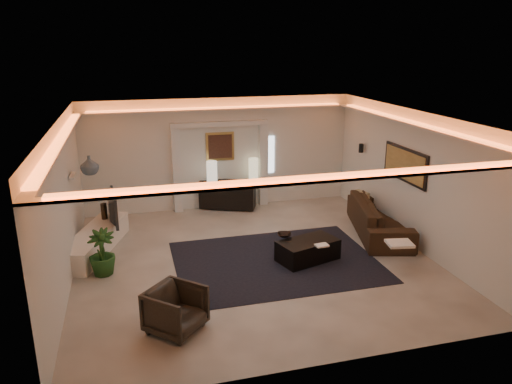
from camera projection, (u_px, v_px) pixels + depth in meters
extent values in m
plane|color=beige|center=(254.00, 260.00, 9.87)|extent=(7.00, 7.00, 0.00)
plane|color=white|center=(254.00, 117.00, 9.01)|extent=(7.00, 7.00, 0.00)
plane|color=silver|center=(220.00, 154.00, 12.67)|extent=(7.00, 0.00, 7.00)
plane|color=silver|center=(324.00, 269.00, 6.21)|extent=(7.00, 0.00, 7.00)
plane|color=silver|center=(63.00, 207.00, 8.58)|extent=(0.00, 7.00, 7.00)
plane|color=silver|center=(413.00, 179.00, 10.31)|extent=(0.00, 7.00, 7.00)
cube|color=silver|center=(254.00, 132.00, 9.10)|extent=(7.00, 7.00, 0.04)
cube|color=white|center=(270.00, 155.00, 13.02)|extent=(0.25, 0.03, 1.00)
cube|color=black|center=(276.00, 261.00, 9.78)|extent=(4.00, 3.00, 0.01)
cube|color=silver|center=(177.00, 170.00, 12.40)|extent=(0.22, 0.20, 2.20)
cube|color=silver|center=(263.00, 165.00, 12.97)|extent=(0.22, 0.20, 2.20)
cube|color=silver|center=(220.00, 124.00, 12.34)|extent=(2.52, 0.20, 0.12)
cube|color=tan|center=(220.00, 146.00, 12.58)|extent=(0.74, 0.04, 0.74)
cube|color=#4C2D1E|center=(220.00, 147.00, 12.56)|extent=(0.62, 0.02, 0.62)
cube|color=black|center=(405.00, 165.00, 10.50)|extent=(0.04, 1.64, 0.74)
cube|color=tan|center=(404.00, 165.00, 10.50)|extent=(0.02, 1.50, 0.62)
cylinder|color=black|center=(361.00, 148.00, 12.24)|extent=(0.12, 0.12, 0.22)
cube|color=silver|center=(73.00, 176.00, 9.82)|extent=(0.10, 0.55, 0.04)
cube|color=black|center=(227.00, 194.00, 12.78)|extent=(1.51, 0.99, 0.72)
cylinder|color=#F0E4C6|center=(212.00, 172.00, 12.31)|extent=(0.32, 0.32, 0.60)
cylinder|color=#FAEBB3|center=(254.00, 167.00, 12.75)|extent=(0.30, 0.30, 0.57)
cube|color=white|center=(95.00, 241.00, 10.22)|extent=(1.39, 2.52, 0.46)
imported|color=black|center=(109.00, 208.00, 10.54)|extent=(1.18, 0.26, 0.67)
cylinder|color=#332416|center=(104.00, 211.00, 10.80)|extent=(0.16, 0.16, 0.36)
imported|color=slate|center=(89.00, 165.00, 9.78)|extent=(0.45, 0.45, 0.38)
imported|color=#1F4717|center=(102.00, 253.00, 9.13)|extent=(0.57, 0.57, 0.89)
imported|color=brown|center=(379.00, 218.00, 11.13)|extent=(2.78, 1.67, 0.76)
cube|color=white|center=(400.00, 244.00, 9.28)|extent=(0.54, 0.47, 0.05)
cube|color=tan|center=(362.00, 199.00, 11.90)|extent=(0.22, 0.42, 0.40)
cube|color=black|center=(308.00, 251.00, 9.80)|extent=(1.33, 0.97, 0.45)
imported|color=black|center=(284.00, 236.00, 9.93)|extent=(0.37, 0.37, 0.07)
cube|color=white|center=(322.00, 246.00, 9.47)|extent=(0.27, 0.21, 0.03)
imported|color=black|center=(176.00, 310.00, 7.35)|extent=(1.08, 1.08, 0.71)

